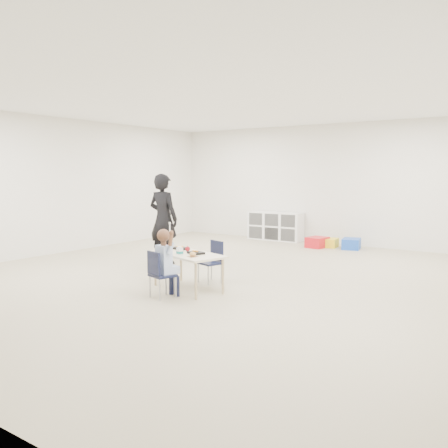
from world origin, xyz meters
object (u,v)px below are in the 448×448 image
Objects in this scene: table at (188,271)px; child at (162,261)px; adult at (163,219)px; cubby_shelf at (275,226)px; chair_near at (163,274)px.

child is (-0.00, -0.53, 0.23)m from table.
adult is at bearing 148.06° from child.
child is 5.91m from cubby_shelf.
chair_near is at bearing 128.90° from adult.
table is 0.90× the size of cubby_shelf.
adult is at bearing 148.06° from chair_near.
chair_near is 0.63× the size of child.
adult reaches higher than child.
chair_near is at bearing -76.25° from cubby_shelf.
cubby_shelf is 3.91m from adult.
chair_near is (-0.00, -0.53, 0.05)m from table.
chair_near is 0.18m from child.
table is 5.39m from cubby_shelf.
cubby_shelf is 0.85× the size of adult.
child is 0.60× the size of adult.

